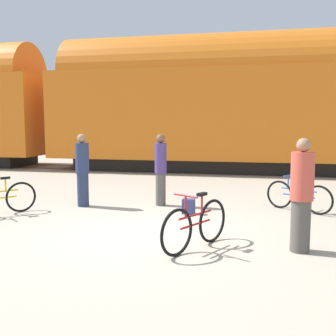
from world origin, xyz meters
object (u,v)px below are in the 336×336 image
object	(u,v)px
person_in_red	(302,195)
bicycle_maroon	(196,225)
bicycle_blue	(298,196)
person_in_purple	(161,169)
person_in_navy	(82,170)
freight_train	(205,100)
backpack	(189,206)

from	to	relation	value
person_in_red	bicycle_maroon	bearing A→B (deg)	137.93
bicycle_blue	person_in_purple	world-z (taller)	person_in_purple
person_in_purple	person_in_red	bearing A→B (deg)	135.16
person_in_red	person_in_purple	world-z (taller)	person_in_red
person_in_navy	person_in_red	distance (m)	5.44
freight_train	person_in_purple	xyz separation A→B (m)	(-0.25, -7.38, -2.08)
bicycle_maroon	person_in_purple	distance (m)	3.50
person_in_navy	person_in_red	size ratio (longest dim) A/B	0.98
person_in_navy	backpack	world-z (taller)	person_in_navy
bicycle_maroon	person_in_red	bearing A→B (deg)	7.53
bicycle_maroon	person_in_red	distance (m)	1.75
bicycle_maroon	person_in_purple	size ratio (longest dim) A/B	0.85
bicycle_blue	person_in_red	xyz separation A→B (m)	(-0.31, -2.99, 0.55)
freight_train	person_in_red	xyz separation A→B (m)	(2.73, -10.37, -2.08)
freight_train	person_in_navy	distance (m)	8.41
person_in_navy	bicycle_blue	bearing A→B (deg)	153.39
freight_train	person_in_navy	world-z (taller)	freight_train
bicycle_blue	freight_train	bearing A→B (deg)	112.40
bicycle_blue	bicycle_maroon	bearing A→B (deg)	-121.44
bicycle_blue	person_in_red	size ratio (longest dim) A/B	0.77
person_in_purple	backpack	size ratio (longest dim) A/B	5.23
person_in_red	freight_train	bearing A→B (deg)	55.18
freight_train	person_in_navy	bearing A→B (deg)	-104.93
freight_train	person_in_purple	size ratio (longest dim) A/B	23.34
freight_train	person_in_purple	world-z (taller)	freight_train
bicycle_maroon	backpack	distance (m)	2.50
bicycle_maroon	person_in_navy	size ratio (longest dim) A/B	0.85
person_in_navy	backpack	distance (m)	2.79
person_in_purple	backpack	world-z (taller)	person_in_purple
person_in_red	person_in_purple	bearing A→B (deg)	85.34
bicycle_maroon	person_in_red	size ratio (longest dim) A/B	0.83
bicycle_blue	person_in_red	world-z (taller)	person_in_red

